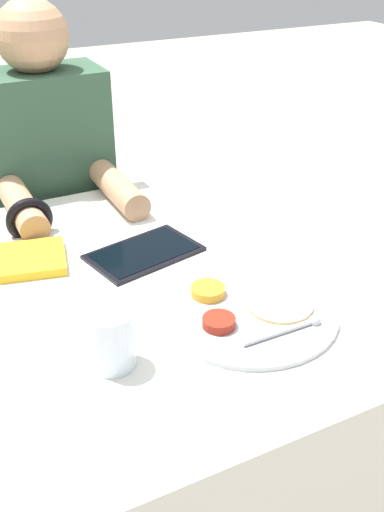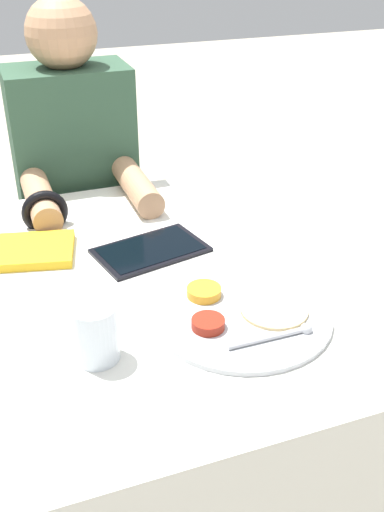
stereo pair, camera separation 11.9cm
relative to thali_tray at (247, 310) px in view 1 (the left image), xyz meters
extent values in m
plane|color=#B2A893|center=(-0.16, 0.19, -0.71)|extent=(12.00, 12.00, 0.00)
cube|color=silver|center=(-0.16, 0.19, -0.36)|extent=(1.11, 0.97, 0.70)
cylinder|color=#B7BABF|center=(0.00, 0.00, 0.00)|extent=(0.34, 0.34, 0.01)
cylinder|color=gold|center=(-0.04, 0.08, 0.01)|extent=(0.07, 0.07, 0.02)
cylinder|color=maroon|center=(-0.07, -0.02, 0.01)|extent=(0.06, 0.06, 0.02)
cylinder|color=#DBBC7F|center=(0.06, -0.02, 0.01)|extent=(0.13, 0.13, 0.01)
cylinder|color=#B7BABF|center=(0.01, -0.09, 0.01)|extent=(0.15, 0.01, 0.01)
sphere|color=#B7BABF|center=(0.09, -0.09, 0.01)|extent=(0.02, 0.02, 0.02)
cube|color=silver|center=(-0.33, 0.37, 0.00)|extent=(0.19, 0.18, 0.01)
cube|color=gold|center=(-0.33, 0.37, 0.00)|extent=(0.20, 0.18, 0.02)
cube|color=black|center=(-0.09, 0.29, 0.00)|extent=(0.26, 0.19, 0.01)
cube|color=black|center=(-0.09, 0.29, 0.00)|extent=(0.24, 0.17, 0.00)
cube|color=black|center=(-0.16, 0.81, -0.49)|extent=(0.30, 0.22, 0.44)
cube|color=#2D4C38|center=(-0.16, 0.81, 0.01)|extent=(0.33, 0.20, 0.56)
sphere|color=tan|center=(-0.16, 0.81, 0.38)|extent=(0.19, 0.19, 0.19)
cylinder|color=tan|center=(-0.28, 0.59, 0.03)|extent=(0.07, 0.29, 0.07)
cylinder|color=tan|center=(-0.04, 0.59, 0.03)|extent=(0.07, 0.29, 0.07)
torus|color=black|center=(-0.28, 0.50, 0.03)|extent=(0.11, 0.02, 0.11)
cylinder|color=silver|center=(-0.28, -0.02, 0.04)|extent=(0.08, 0.08, 0.10)
camera|label=1|loc=(-0.51, -0.77, 0.65)|focal=42.00mm
camera|label=2|loc=(-0.40, -0.82, 0.65)|focal=42.00mm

